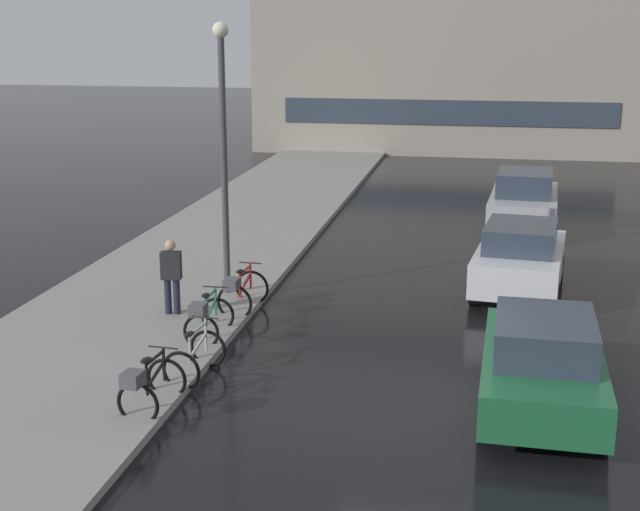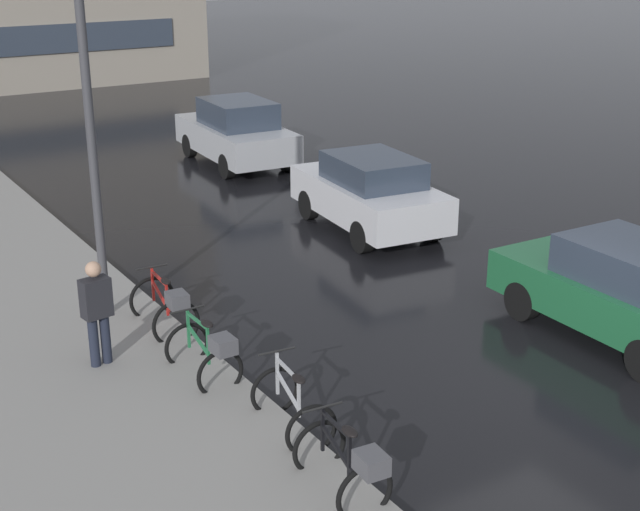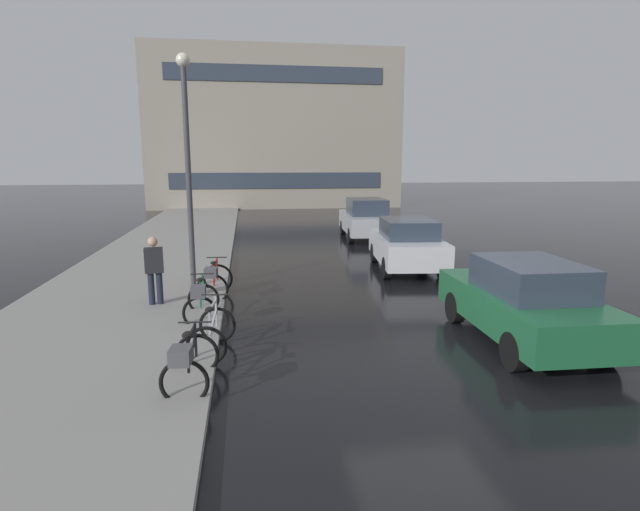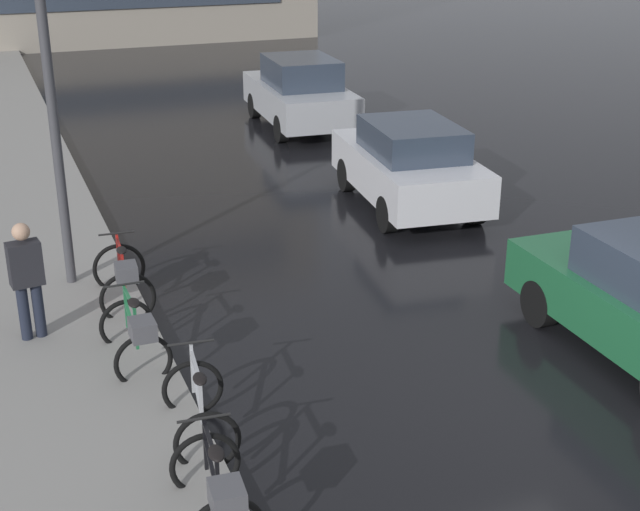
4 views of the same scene
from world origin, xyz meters
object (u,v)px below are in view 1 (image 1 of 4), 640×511
at_px(streetlamp, 223,136).
at_px(bicycle_second, 195,357).
at_px(bicycle_nearest, 148,386).
at_px(bicycle_third, 207,318).
at_px(car_silver, 524,200).
at_px(pedestrian, 171,275).
at_px(car_white, 520,258).
at_px(bicycle_farthest, 241,291).
at_px(car_green, 543,363).

bearing_deg(streetlamp, bicycle_second, -80.34).
height_order(bicycle_nearest, streetlamp, streetlamp).
height_order(bicycle_third, car_silver, car_silver).
distance_m(bicycle_nearest, car_silver, 15.47).
bearing_deg(bicycle_second, streetlamp, 99.66).
xyz_separation_m(car_silver, pedestrian, (-7.25, -9.80, 0.09)).
distance_m(bicycle_third, streetlamp, 4.19).
relative_size(car_white, streetlamp, 0.69).
distance_m(bicycle_farthest, car_green, 6.96).
height_order(car_green, pedestrian, pedestrian).
bearing_deg(bicycle_third, bicycle_second, -78.92).
height_order(bicycle_nearest, pedestrian, pedestrian).
bearing_deg(bicycle_farthest, car_green, -32.63).
bearing_deg(bicycle_nearest, car_white, 53.19).
xyz_separation_m(bicycle_nearest, car_silver, (6.04, 14.23, 0.38)).
height_order(bicycle_third, bicycle_farthest, bicycle_third).
height_order(bicycle_second, car_green, car_green).
bearing_deg(bicycle_third, streetlamp, 98.80).
relative_size(bicycle_nearest, car_white, 0.34).
relative_size(bicycle_second, car_green, 0.30).
height_order(car_green, car_white, car_white).
bearing_deg(bicycle_second, bicycle_third, 101.08).
bearing_deg(car_silver, bicycle_farthest, -123.06).
height_order(bicycle_second, streetlamp, streetlamp).
xyz_separation_m(car_silver, streetlamp, (-6.58, -8.15, 2.70)).
bearing_deg(streetlamp, car_green, -36.54).
distance_m(car_silver, streetlamp, 10.82).
xyz_separation_m(car_green, pedestrian, (-7.13, 3.14, 0.16)).
relative_size(bicycle_nearest, bicycle_second, 1.14).
bearing_deg(bicycle_third, car_silver, 60.76).
bearing_deg(car_green, bicycle_farthest, 147.37).
bearing_deg(car_silver, pedestrian, -126.49).
distance_m(pedestrian, streetlamp, 3.16).
bearing_deg(pedestrian, bicycle_second, -63.48).
relative_size(bicycle_third, car_silver, 0.31).
xyz_separation_m(bicycle_farthest, car_white, (5.69, 2.64, 0.32)).
height_order(car_silver, pedestrian, car_silver).
bearing_deg(bicycle_nearest, car_silver, 67.00).
height_order(bicycle_third, car_white, car_white).
bearing_deg(car_silver, car_green, -90.54).
height_order(car_white, pedestrian, pedestrian).
distance_m(car_silver, pedestrian, 12.19).
height_order(bicycle_farthest, car_silver, car_silver).
relative_size(bicycle_third, pedestrian, 0.81).
xyz_separation_m(bicycle_farthest, car_green, (5.86, -3.75, 0.29)).
bearing_deg(pedestrian, car_silver, 53.51).
bearing_deg(bicycle_third, car_green, -18.02).
relative_size(car_green, pedestrian, 2.41).
bearing_deg(bicycle_nearest, bicycle_third, 91.83).
xyz_separation_m(bicycle_third, car_white, (5.86, 4.43, 0.32)).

